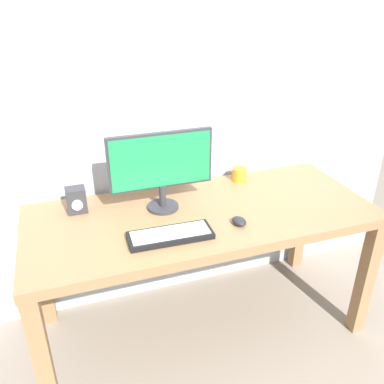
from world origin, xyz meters
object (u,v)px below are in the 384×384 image
Objects in this scene: monitor at (161,166)px; coffee_mug at (239,174)px; desk at (202,227)px; mouse at (239,221)px; keyboard_primary at (170,235)px; audio_controller at (76,200)px.

coffee_mug is (0.51, 0.17, -0.19)m from monitor.
mouse reaches higher than desk.
audio_controller is (-0.38, 0.39, 0.05)m from keyboard_primary.
desk is at bearing 119.93° from mouse.
mouse is at bearing 1.40° from keyboard_primary.
keyboard_primary is at bearing -140.43° from desk.
monitor is at bearing 148.99° from desk.
monitor is at bearing 131.07° from mouse.
desk is 21.14× the size of mouse.
desk is 21.26× the size of coffee_mug.
audio_controller is at bearing 161.11° from desk.
mouse is 0.50m from coffee_mug.
mouse is (0.35, 0.01, 0.00)m from keyboard_primary.
desk is 3.36× the size of monitor.
keyboard_primary is (-0.22, -0.18, 0.11)m from desk.
mouse is 1.01× the size of coffee_mug.
monitor is 0.46m from audio_controller.
coffee_mug is (0.21, 0.45, 0.02)m from mouse.
keyboard_primary reaches higher than desk.
desk is 0.45m from coffee_mug.
keyboard_primary is 0.72m from coffee_mug.
audio_controller is at bearing 146.11° from mouse.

